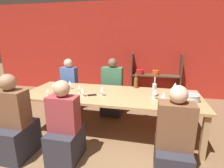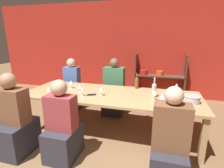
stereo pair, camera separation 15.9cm
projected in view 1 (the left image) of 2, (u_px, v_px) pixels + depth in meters
name	position (u px, v px, depth m)	size (l,w,h in m)	color
wall_back_red	(125.00, 49.00, 5.17)	(8.80, 0.06, 2.70)	red
shelf_unit	(153.00, 81.00, 5.03)	(1.37, 0.30, 1.25)	#4C3828
dining_table	(111.00, 97.00, 3.07)	(3.04, 1.09, 0.74)	tan
mixing_bowl	(192.00, 98.00, 2.69)	(0.24, 0.24, 0.11)	#B7BABC
wine_bottle_green	(136.00, 82.00, 3.37)	(0.07, 0.07, 0.30)	brown
wine_bottle_dark	(154.00, 89.00, 2.89)	(0.07, 0.07, 0.33)	#B2C6C1
wine_glass_white_a	(57.00, 88.00, 2.99)	(0.06, 0.06, 0.17)	white
wine_glass_empty_a	(102.00, 89.00, 2.92)	(0.08, 0.08, 0.18)	white
wine_glass_empty_b	(83.00, 90.00, 2.90)	(0.07, 0.07, 0.16)	white
wine_glass_empty_c	(80.00, 87.00, 3.06)	(0.07, 0.07, 0.16)	white
wine_glass_white_b	(155.00, 92.00, 2.76)	(0.08, 0.08, 0.17)	white
wine_glass_red_a	(175.00, 85.00, 3.19)	(0.07, 0.07, 0.16)	white
wine_glass_empty_d	(57.00, 91.00, 2.85)	(0.08, 0.08, 0.16)	white
wine_glass_empty_e	(54.00, 84.00, 3.27)	(0.08, 0.08, 0.15)	white
wine_glass_white_c	(48.00, 90.00, 2.93)	(0.07, 0.07, 0.14)	white
wine_glass_white_d	(164.00, 95.00, 2.63)	(0.08, 0.08, 0.17)	white
wine_glass_empty_f	(70.00, 83.00, 3.31)	(0.08, 0.08, 0.16)	white
cell_phone	(92.00, 95.00, 2.97)	(0.17, 0.13, 0.01)	black
person_near_a	(65.00, 132.00, 2.43)	(0.41, 0.51, 1.17)	#2D2D38
person_far_a	(70.00, 91.00, 4.16)	(0.36, 0.45, 1.23)	#2D2D38
person_near_b	(15.00, 127.00, 2.51)	(0.44, 0.55, 1.23)	#2D2D38
person_far_b	(112.00, 94.00, 3.97)	(0.45, 0.57, 1.26)	#2D2D38
person_near_c	(173.00, 145.00, 2.13)	(0.42, 0.53, 1.19)	#2D2D38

